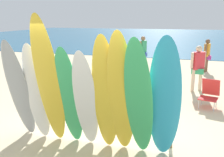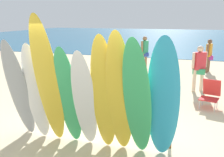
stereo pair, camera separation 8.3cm
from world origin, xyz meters
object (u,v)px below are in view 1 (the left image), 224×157
Objects in this scene: beachgoer_midbeach at (143,50)px; surfboard_yellow_5 at (105,96)px; surfboard_white_4 at (85,101)px; beachgoer_photographing at (118,50)px; surfboard_yellow_2 at (49,84)px; surfboard_green_3 at (69,98)px; beachgoer_near_rack at (198,65)px; surfboard_teal_8 at (164,101)px; surfboard_green_7 at (139,101)px; surfboard_white_1 at (37,94)px; surfboard_grey_0 at (19,91)px; surfboard_rack at (96,117)px; beach_chair_red at (210,93)px; beachgoer_strolling at (207,53)px; surfboard_yellow_6 at (121,96)px.

surfboard_yellow_5 is at bearing -156.23° from beachgoer_midbeach.
surfboard_white_4 is 0.44m from surfboard_yellow_5.
surfboard_white_4 is 8.87m from beachgoer_photographing.
surfboard_green_3 is at bearing 11.97° from surfboard_yellow_2.
beachgoer_near_rack is at bearing 66.21° from surfboard_yellow_5.
surfboard_white_4 is 1.51m from surfboard_teal_8.
beachgoer_photographing is 0.96× the size of beachgoer_near_rack.
surfboard_green_7 reaches higher than beachgoer_near_rack.
beachgoer_photographing is at bearing 89.66° from surfboard_white_1.
surfboard_grey_0 is at bearing 176.00° from surfboard_yellow_5.
surfboard_yellow_5 is 0.99× the size of surfboard_green_7.
surfboard_rack is 1.58× the size of surfboard_white_4.
beachgoer_near_rack is 1.96× the size of beach_chair_red.
surfboard_yellow_2 is (0.77, -0.09, 0.24)m from surfboard_grey_0.
beach_chair_red is (3.25, 3.48, -0.91)m from surfboard_yellow_2.
beach_chair_red is (2.53, 2.82, -0.05)m from surfboard_rack.
beachgoer_strolling is at bearing 61.50° from surfboard_white_1.
surfboard_green_7 reaches higher than beachgoer_photographing.
surfboard_teal_8 is at bearing -3.09° from surfboard_yellow_5.
surfboard_rack is 1.39× the size of surfboard_teal_8.
beachgoer_near_rack is at bearing 63.71° from surfboard_rack.
beachgoer_midbeach is at bearing 80.62° from surfboard_white_1.
surfboard_white_1 is 2.59m from surfboard_teal_8.
surfboard_grey_0 is 1.38× the size of beachgoer_midbeach.
surfboard_yellow_2 is at bearing -174.52° from surfboard_white_4.
surfboard_white_1 is 0.91× the size of surfboard_yellow_5.
surfboard_white_4 is 1.36× the size of beachgoer_photographing.
surfboard_yellow_5 reaches higher than beachgoer_photographing.
surfboard_yellow_5 reaches higher than beach_chair_red.
surfboard_yellow_6 is (1.06, -0.04, 0.15)m from surfboard_green_3.
surfboard_white_1 is 0.79× the size of surfboard_yellow_2.
surfboard_green_7 is (1.40, -0.08, 0.11)m from surfboard_green_3.
beachgoer_midbeach reaches higher than beach_chair_red.
surfboard_teal_8 reaches higher than surfboard_grey_0.
surfboard_green_7 is 1.53× the size of beachgoer_strolling.
beachgoer_midbeach is (-0.77, 8.49, -0.22)m from surfboard_yellow_5.
surfboard_grey_0 is 1.40× the size of beachgoer_near_rack.
surfboard_teal_8 is (2.59, -0.02, 0.10)m from surfboard_white_1.
surfboard_yellow_2 is (-0.71, -0.66, 0.87)m from surfboard_rack.
surfboard_yellow_2 is 1.75× the size of beachgoer_strolling.
surfboard_white_4 is at bearing -5.71° from surfboard_white_1.
surfboard_yellow_6 is at bearing -39.50° from surfboard_rack.
beachgoer_photographing is (-1.71, 8.70, -0.13)m from surfboard_white_4.
surfboard_green_3 is (0.75, -0.03, -0.01)m from surfboard_white_1.
surfboard_white_1 is 9.37m from beachgoer_strolling.
beachgoer_near_rack is at bearing -171.34° from beachgoer_strolling.
beachgoer_photographing is 0.94× the size of beachgoer_midbeach.
surfboard_green_3 is at bearing -161.28° from beachgoer_midbeach.
surfboard_white_4 is (1.47, 0.02, -0.08)m from surfboard_grey_0.
surfboard_teal_8 is (2.21, 0.12, -0.17)m from surfboard_yellow_2.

